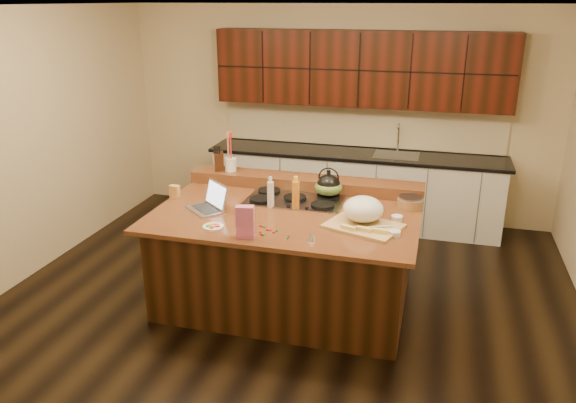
# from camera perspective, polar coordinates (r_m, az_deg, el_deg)

# --- Properties ---
(room) EXTENTS (5.52, 5.02, 2.72)m
(room) POSITION_cam_1_polar(r_m,az_deg,el_deg) (4.99, -0.15, 3.59)
(room) COLOR black
(room) RESTS_ON ground
(island) EXTENTS (2.40, 1.60, 0.92)m
(island) POSITION_cam_1_polar(r_m,az_deg,el_deg) (5.31, -0.14, -5.63)
(island) COLOR black
(island) RESTS_ON ground
(back_ledge) EXTENTS (2.40, 0.30, 0.12)m
(back_ledge) POSITION_cam_1_polar(r_m,az_deg,el_deg) (5.75, 1.71, 1.94)
(back_ledge) COLOR black
(back_ledge) RESTS_ON island
(cooktop) EXTENTS (0.92, 0.52, 0.05)m
(cooktop) POSITION_cam_1_polar(r_m,az_deg,el_deg) (5.39, 0.70, 0.23)
(cooktop) COLOR gray
(cooktop) RESTS_ON island
(back_counter) EXTENTS (3.70, 0.66, 2.40)m
(back_counter) POSITION_cam_1_polar(r_m,az_deg,el_deg) (7.13, 6.99, 5.41)
(back_counter) COLOR silver
(back_counter) RESTS_ON ground
(kettle) EXTENTS (0.30, 0.30, 0.20)m
(kettle) POSITION_cam_1_polar(r_m,az_deg,el_deg) (5.41, 4.13, 1.71)
(kettle) COLOR black
(kettle) RESTS_ON cooktop
(green_bowl) EXTENTS (0.31, 0.31, 0.15)m
(green_bowl) POSITION_cam_1_polar(r_m,az_deg,el_deg) (5.42, 4.13, 1.43)
(green_bowl) COLOR #506E2C
(green_bowl) RESTS_ON cooktop
(laptop) EXTENTS (0.45, 0.44, 0.24)m
(laptop) POSITION_cam_1_polar(r_m,az_deg,el_deg) (5.21, -7.89, -0.11)
(laptop) COLOR #B7B7BC
(laptop) RESTS_ON island
(oil_bottle) EXTENTS (0.07, 0.07, 0.27)m
(oil_bottle) POSITION_cam_1_polar(r_m,az_deg,el_deg) (5.13, 0.79, 0.60)
(oil_bottle) COLOR orange
(oil_bottle) RESTS_ON island
(vinegar_bottle) EXTENTS (0.08, 0.08, 0.25)m
(vinegar_bottle) POSITION_cam_1_polar(r_m,az_deg,el_deg) (5.19, -1.78, 0.69)
(vinegar_bottle) COLOR silver
(vinegar_bottle) RESTS_ON island
(wooden_tray) EXTENTS (0.71, 0.61, 0.24)m
(wooden_tray) POSITION_cam_1_polar(r_m,az_deg,el_deg) (4.83, 7.65, -1.16)
(wooden_tray) COLOR tan
(wooden_tray) RESTS_ON island
(ramekin_a) EXTENTS (0.11, 0.11, 0.04)m
(ramekin_a) POSITION_cam_1_polar(r_m,az_deg,el_deg) (4.68, 10.78, -3.21)
(ramekin_a) COLOR white
(ramekin_a) RESTS_ON island
(ramekin_b) EXTENTS (0.13, 0.13, 0.04)m
(ramekin_b) POSITION_cam_1_polar(r_m,az_deg,el_deg) (5.00, 11.00, -1.67)
(ramekin_b) COLOR white
(ramekin_b) RESTS_ON island
(ramekin_c) EXTENTS (0.12, 0.12, 0.04)m
(ramekin_c) POSITION_cam_1_polar(r_m,az_deg,el_deg) (5.19, 9.06, -0.74)
(ramekin_c) COLOR white
(ramekin_c) RESTS_ON island
(strainer_bowl) EXTENTS (0.25, 0.25, 0.09)m
(strainer_bowl) POSITION_cam_1_polar(r_m,az_deg,el_deg) (5.33, 12.29, -0.16)
(strainer_bowl) COLOR #996B3F
(strainer_bowl) RESTS_ON island
(kitchen_timer) EXTENTS (0.09, 0.09, 0.07)m
(kitchen_timer) POSITION_cam_1_polar(r_m,az_deg,el_deg) (4.51, 2.40, -3.57)
(kitchen_timer) COLOR silver
(kitchen_timer) RESTS_ON island
(pink_bag) EXTENTS (0.16, 0.11, 0.27)m
(pink_bag) POSITION_cam_1_polar(r_m,az_deg,el_deg) (4.54, -4.38, -2.10)
(pink_bag) COLOR #CA5F91
(pink_bag) RESTS_ON island
(candy_plate) EXTENTS (0.23, 0.23, 0.01)m
(candy_plate) POSITION_cam_1_polar(r_m,az_deg,el_deg) (4.82, -7.62, -2.55)
(candy_plate) COLOR white
(candy_plate) RESTS_ON island
(package_box) EXTENTS (0.09, 0.07, 0.13)m
(package_box) POSITION_cam_1_polar(r_m,az_deg,el_deg) (5.57, -11.43, 0.98)
(package_box) COLOR #C78F46
(package_box) RESTS_ON island
(utensil_crock) EXTENTS (0.14, 0.14, 0.14)m
(utensil_crock) POSITION_cam_1_polar(r_m,az_deg,el_deg) (5.94, -5.86, 3.76)
(utensil_crock) COLOR white
(utensil_crock) RESTS_ON back_ledge
(knife_block) EXTENTS (0.15, 0.18, 0.19)m
(knife_block) POSITION_cam_1_polar(r_m,az_deg,el_deg) (5.98, -7.03, 4.08)
(knife_block) COLOR black
(knife_block) RESTS_ON back_ledge
(gumdrop_0) EXTENTS (0.02, 0.02, 0.02)m
(gumdrop_0) POSITION_cam_1_polar(r_m,az_deg,el_deg) (4.71, -1.79, -2.87)
(gumdrop_0) COLOR red
(gumdrop_0) RESTS_ON island
(gumdrop_1) EXTENTS (0.02, 0.02, 0.02)m
(gumdrop_1) POSITION_cam_1_polar(r_m,az_deg,el_deg) (4.69, -1.15, -2.94)
(gumdrop_1) COLOR #198C26
(gumdrop_1) RESTS_ON island
(gumdrop_2) EXTENTS (0.02, 0.02, 0.02)m
(gumdrop_2) POSITION_cam_1_polar(r_m,az_deg,el_deg) (4.66, -2.80, -3.12)
(gumdrop_2) COLOR red
(gumdrop_2) RESTS_ON island
(gumdrop_3) EXTENTS (0.02, 0.02, 0.02)m
(gumdrop_3) POSITION_cam_1_polar(r_m,az_deg,el_deg) (4.82, -3.67, -2.35)
(gumdrop_3) COLOR #198C26
(gumdrop_3) RESTS_ON island
(gumdrop_4) EXTENTS (0.02, 0.02, 0.02)m
(gumdrop_4) POSITION_cam_1_polar(r_m,az_deg,el_deg) (4.63, -2.76, -3.32)
(gumdrop_4) COLOR red
(gumdrop_4) RESTS_ON island
(gumdrop_5) EXTENTS (0.02, 0.02, 0.02)m
(gumdrop_5) POSITION_cam_1_polar(r_m,az_deg,el_deg) (4.69, -3.49, -3.01)
(gumdrop_5) COLOR #198C26
(gumdrop_5) RESTS_ON island
(gumdrop_6) EXTENTS (0.02, 0.02, 0.02)m
(gumdrop_6) POSITION_cam_1_polar(r_m,az_deg,el_deg) (4.80, -2.79, -2.45)
(gumdrop_6) COLOR red
(gumdrop_6) RESTS_ON island
(gumdrop_7) EXTENTS (0.02, 0.02, 0.02)m
(gumdrop_7) POSITION_cam_1_polar(r_m,az_deg,el_deg) (4.77, -4.44, -2.62)
(gumdrop_7) COLOR #198C26
(gumdrop_7) RESTS_ON island
(gumdrop_8) EXTENTS (0.02, 0.02, 0.02)m
(gumdrop_8) POSITION_cam_1_polar(r_m,az_deg,el_deg) (4.71, -2.10, -2.85)
(gumdrop_8) COLOR red
(gumdrop_8) RESTS_ON island
(gumdrop_9) EXTENTS (0.02, 0.02, 0.02)m
(gumdrop_9) POSITION_cam_1_polar(r_m,az_deg,el_deg) (4.77, -2.45, -2.55)
(gumdrop_9) COLOR #198C26
(gumdrop_9) RESTS_ON island
(gumdrop_10) EXTENTS (0.02, 0.02, 0.02)m
(gumdrop_10) POSITION_cam_1_polar(r_m,az_deg,el_deg) (4.58, 0.03, -3.54)
(gumdrop_10) COLOR red
(gumdrop_10) RESTS_ON island
(gumdrop_11) EXTENTS (0.02, 0.02, 0.02)m
(gumdrop_11) POSITION_cam_1_polar(r_m,az_deg,el_deg) (4.61, -2.52, -3.37)
(gumdrop_11) COLOR #198C26
(gumdrop_11) RESTS_ON island
(gumdrop_12) EXTENTS (0.02, 0.02, 0.02)m
(gumdrop_12) POSITION_cam_1_polar(r_m,az_deg,el_deg) (4.66, -1.48, -3.14)
(gumdrop_12) COLOR red
(gumdrop_12) RESTS_ON island
(gumdrop_13) EXTENTS (0.02, 0.02, 0.02)m
(gumdrop_13) POSITION_cam_1_polar(r_m,az_deg,el_deg) (4.55, -0.07, -3.72)
(gumdrop_13) COLOR #198C26
(gumdrop_13) RESTS_ON island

